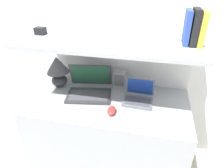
{
  "coord_description": "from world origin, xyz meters",
  "views": [
    {
      "loc": [
        0.33,
        -1.0,
        1.71
      ],
      "look_at": [
        0.03,
        0.33,
        0.93
      ],
      "focal_mm": 32.0,
      "sensor_mm": 36.0,
      "label": 1
    }
  ],
  "objects_px": {
    "laptop_small": "(138,97)",
    "computer_mouse": "(111,111)",
    "laptop_large": "(90,88)",
    "table_lamp": "(58,69)",
    "book_black": "(195,27)",
    "book_blue": "(187,27)",
    "shelf_gadget": "(40,31)",
    "book_yellow": "(201,28)",
    "router_box": "(120,79)"
  },
  "relations": [
    {
      "from": "book_yellow",
      "to": "shelf_gadget",
      "type": "bearing_deg",
      "value": 180.0
    },
    {
      "from": "computer_mouse",
      "to": "book_blue",
      "type": "bearing_deg",
      "value": 25.77
    },
    {
      "from": "book_yellow",
      "to": "shelf_gadget",
      "type": "distance_m",
      "value": 1.18
    },
    {
      "from": "book_blue",
      "to": "shelf_gadget",
      "type": "xyz_separation_m",
      "value": [
        -1.08,
        0.0,
        -0.09
      ]
    },
    {
      "from": "table_lamp",
      "to": "computer_mouse",
      "type": "xyz_separation_m",
      "value": [
        0.57,
        -0.3,
        -0.15
      ]
    },
    {
      "from": "book_yellow",
      "to": "computer_mouse",
      "type": "bearing_deg",
      "value": -157.98
    },
    {
      "from": "book_black",
      "to": "shelf_gadget",
      "type": "relative_size",
      "value": 2.99
    },
    {
      "from": "laptop_large",
      "to": "laptop_small",
      "type": "distance_m",
      "value": 0.43
    },
    {
      "from": "book_black",
      "to": "laptop_small",
      "type": "bearing_deg",
      "value": -177.38
    },
    {
      "from": "book_blue",
      "to": "laptop_large",
      "type": "bearing_deg",
      "value": 179.49
    },
    {
      "from": "laptop_small",
      "to": "computer_mouse",
      "type": "bearing_deg",
      "value": -131.02
    },
    {
      "from": "laptop_large",
      "to": "book_yellow",
      "type": "height_order",
      "value": "book_yellow"
    },
    {
      "from": "table_lamp",
      "to": "laptop_large",
      "type": "xyz_separation_m",
      "value": [
        0.32,
        -0.07,
        -0.12
      ]
    },
    {
      "from": "laptop_small",
      "to": "book_yellow",
      "type": "xyz_separation_m",
      "value": [
        0.37,
        0.02,
        0.58
      ]
    },
    {
      "from": "laptop_large",
      "to": "computer_mouse",
      "type": "height_order",
      "value": "laptop_large"
    },
    {
      "from": "table_lamp",
      "to": "book_yellow",
      "type": "height_order",
      "value": "book_yellow"
    },
    {
      "from": "shelf_gadget",
      "to": "laptop_small",
      "type": "bearing_deg",
      "value": -1.07
    },
    {
      "from": "router_box",
      "to": "shelf_gadget",
      "type": "xyz_separation_m",
      "value": [
        -0.61,
        -0.19,
        0.45
      ]
    },
    {
      "from": "laptop_small",
      "to": "router_box",
      "type": "relative_size",
      "value": 1.53
    },
    {
      "from": "router_box",
      "to": "book_black",
      "type": "bearing_deg",
      "value": -19.54
    },
    {
      "from": "laptop_large",
      "to": "book_black",
      "type": "bearing_deg",
      "value": -0.48
    },
    {
      "from": "book_yellow",
      "to": "table_lamp",
      "type": "bearing_deg",
      "value": 176.01
    },
    {
      "from": "laptop_large",
      "to": "router_box",
      "type": "distance_m",
      "value": 0.3
    },
    {
      "from": "computer_mouse",
      "to": "router_box",
      "type": "height_order",
      "value": "router_box"
    },
    {
      "from": "table_lamp",
      "to": "book_black",
      "type": "height_order",
      "value": "book_black"
    },
    {
      "from": "laptop_large",
      "to": "book_black",
      "type": "distance_m",
      "value": 0.95
    },
    {
      "from": "router_box",
      "to": "book_yellow",
      "type": "height_order",
      "value": "book_yellow"
    },
    {
      "from": "router_box",
      "to": "book_yellow",
      "type": "xyz_separation_m",
      "value": [
        0.57,
        -0.19,
        0.54
      ]
    },
    {
      "from": "computer_mouse",
      "to": "shelf_gadget",
      "type": "xyz_separation_m",
      "value": [
        -0.62,
        0.22,
        0.51
      ]
    },
    {
      "from": "laptop_small",
      "to": "book_yellow",
      "type": "distance_m",
      "value": 0.69
    },
    {
      "from": "computer_mouse",
      "to": "laptop_large",
      "type": "bearing_deg",
      "value": 137.08
    },
    {
      "from": "computer_mouse",
      "to": "book_blue",
      "type": "distance_m",
      "value": 0.79
    },
    {
      "from": "table_lamp",
      "to": "shelf_gadget",
      "type": "relative_size",
      "value": 3.71
    },
    {
      "from": "laptop_small",
      "to": "computer_mouse",
      "type": "height_order",
      "value": "laptop_small"
    },
    {
      "from": "table_lamp",
      "to": "book_yellow",
      "type": "relative_size",
      "value": 1.31
    },
    {
      "from": "laptop_small",
      "to": "book_blue",
      "type": "xyz_separation_m",
      "value": [
        0.28,
        0.02,
        0.58
      ]
    },
    {
      "from": "laptop_small",
      "to": "computer_mouse",
      "type": "xyz_separation_m",
      "value": [
        -0.18,
        -0.21,
        -0.02
      ]
    },
    {
      "from": "laptop_small",
      "to": "book_black",
      "type": "distance_m",
      "value": 0.67
    },
    {
      "from": "computer_mouse",
      "to": "book_yellow",
      "type": "xyz_separation_m",
      "value": [
        0.55,
        0.22,
        0.6
      ]
    },
    {
      "from": "shelf_gadget",
      "to": "computer_mouse",
      "type": "bearing_deg",
      "value": -19.78
    },
    {
      "from": "laptop_large",
      "to": "book_blue",
      "type": "relative_size",
      "value": 1.84
    },
    {
      "from": "shelf_gadget",
      "to": "laptop_large",
      "type": "bearing_deg",
      "value": 0.97
    },
    {
      "from": "laptop_small",
      "to": "book_yellow",
      "type": "relative_size",
      "value": 1.1
    },
    {
      "from": "router_box",
      "to": "book_yellow",
      "type": "distance_m",
      "value": 0.8
    },
    {
      "from": "laptop_large",
      "to": "computer_mouse",
      "type": "relative_size",
      "value": 3.57
    },
    {
      "from": "table_lamp",
      "to": "book_blue",
      "type": "distance_m",
      "value": 1.12
    },
    {
      "from": "table_lamp",
      "to": "book_blue",
      "type": "relative_size",
      "value": 1.28
    },
    {
      "from": "table_lamp",
      "to": "router_box",
      "type": "height_order",
      "value": "table_lamp"
    },
    {
      "from": "laptop_large",
      "to": "book_yellow",
      "type": "distance_m",
      "value": 0.98
    },
    {
      "from": "table_lamp",
      "to": "laptop_small",
      "type": "distance_m",
      "value": 0.76
    }
  ]
}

